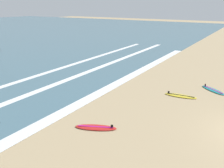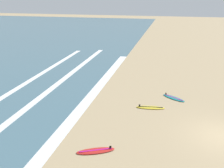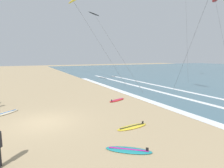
# 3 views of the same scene
# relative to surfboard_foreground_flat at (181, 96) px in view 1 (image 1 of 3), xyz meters

# --- Properties ---
(wave_foam_shoreline) EXTENTS (41.45, 0.87, 0.01)m
(wave_foam_shoreline) POSITION_rel_surfboard_foreground_flat_xyz_m (-4.73, 5.00, -0.03)
(wave_foam_shoreline) COLOR white
(wave_foam_shoreline) RESTS_ON ocean_surface
(wave_foam_mid_break) EXTENTS (48.57, 0.61, 0.01)m
(wave_foam_mid_break) POSITION_rel_surfboard_foreground_flat_xyz_m (-4.98, 8.97, -0.03)
(wave_foam_mid_break) COLOR white
(wave_foam_mid_break) RESTS_ON ocean_surface
(wave_foam_outer_break) EXTENTS (45.36, 0.57, 0.01)m
(wave_foam_outer_break) POSITION_rel_surfboard_foreground_flat_xyz_m (-4.52, 11.97, -0.03)
(wave_foam_outer_break) COLOR white
(wave_foam_outer_break) RESTS_ON ocean_surface
(surfboard_foreground_flat) EXTENTS (0.81, 2.15, 0.25)m
(surfboard_foreground_flat) POSITION_rel_surfboard_foreground_flat_xyz_m (0.00, 0.00, 0.00)
(surfboard_foreground_flat) COLOR yellow
(surfboard_foreground_flat) RESTS_ON ground
(surfboard_left_pile) EXTENTS (1.76, 2.03, 0.25)m
(surfboard_left_pile) POSITION_rel_surfboard_foreground_flat_xyz_m (2.34, -1.65, 0.00)
(surfboard_left_pile) COLOR teal
(surfboard_left_pile) RESTS_ON ground
(surfboard_near_water) EXTENTS (1.42, 2.16, 0.25)m
(surfboard_near_water) POSITION_rel_surfboard_foreground_flat_xyz_m (-6.52, 2.37, 0.00)
(surfboard_near_water) COLOR red
(surfboard_near_water) RESTS_ON ground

